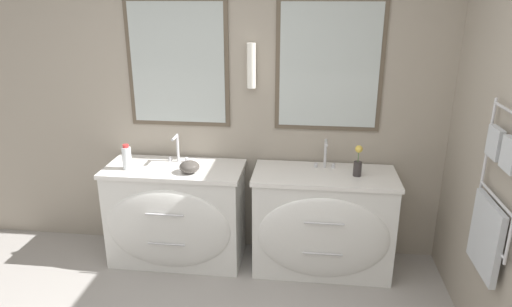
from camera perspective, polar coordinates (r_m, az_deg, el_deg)
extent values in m
cube|color=#9E9384|center=(3.81, -2.40, 6.15)|extent=(5.03, 0.06, 2.60)
cube|color=brown|center=(3.82, -9.76, 11.01)|extent=(0.84, 0.02, 1.03)
cube|color=#B2BCBA|center=(3.81, -9.80, 10.99)|extent=(0.77, 0.01, 0.96)
cube|color=brown|center=(3.67, 9.13, 10.72)|extent=(0.84, 0.02, 1.03)
cube|color=#B2BCBA|center=(3.66, 9.14, 10.70)|extent=(0.77, 0.01, 0.96)
cylinder|color=white|center=(3.65, -0.60, 10.91)|extent=(0.07, 0.07, 0.35)
cube|color=silver|center=(3.70, -0.50, 11.01)|extent=(0.05, 0.02, 0.08)
cube|color=#9E9384|center=(2.94, 29.38, -0.31)|extent=(0.06, 3.91, 2.60)
cylinder|color=silver|center=(3.12, 26.71, -1.09)|extent=(0.02, 0.02, 0.81)
cylinder|color=silver|center=(2.81, 29.41, 4.46)|extent=(0.02, 0.48, 0.02)
cylinder|color=silver|center=(2.87, 28.60, -0.38)|extent=(0.02, 0.48, 0.02)
cylinder|color=silver|center=(2.95, 27.83, -4.98)|extent=(0.02, 0.48, 0.02)
cylinder|color=silver|center=(3.06, 27.10, -9.30)|extent=(0.02, 0.48, 0.02)
cube|color=#B7BCC1|center=(3.05, 26.78, -9.28)|extent=(0.04, 0.40, 0.45)
cube|color=#B7BCC1|center=(2.76, 29.17, -0.15)|extent=(0.04, 0.16, 0.18)
cube|color=#B7BCC1|center=(2.94, 27.71, 1.20)|extent=(0.04, 0.16, 0.18)
cube|color=white|center=(3.94, -9.85, -7.62)|extent=(1.09, 0.50, 0.80)
ellipsoid|color=white|center=(3.73, -10.92, -9.30)|extent=(1.00, 0.11, 0.68)
cube|color=white|center=(3.77, -10.21, -1.92)|extent=(1.12, 0.52, 0.03)
ellipsoid|color=white|center=(3.76, -10.29, -2.39)|extent=(0.39, 0.34, 0.08)
cylinder|color=silver|center=(3.60, -11.38, -7.52)|extent=(0.30, 0.01, 0.01)
cylinder|color=silver|center=(3.72, -11.12, -11.07)|extent=(0.30, 0.01, 0.01)
cube|color=white|center=(3.79, 8.29, -8.63)|extent=(1.09, 0.50, 0.80)
ellipsoid|color=white|center=(3.58, 8.37, -10.47)|extent=(1.00, 0.11, 0.68)
cube|color=white|center=(3.62, 8.60, -2.74)|extent=(1.12, 0.52, 0.03)
ellipsoid|color=white|center=(3.60, 8.59, -3.24)|extent=(0.39, 0.34, 0.08)
cylinder|color=silver|center=(3.44, 8.52, -8.67)|extent=(0.30, 0.01, 0.01)
cylinder|color=silver|center=(3.57, 8.31, -12.32)|extent=(0.30, 0.01, 0.01)
cylinder|color=silver|center=(3.85, -9.75, 0.71)|extent=(0.02, 0.02, 0.24)
cylinder|color=silver|center=(3.76, -10.12, 1.97)|extent=(0.02, 0.13, 0.02)
cylinder|color=silver|center=(3.90, -10.66, -0.68)|extent=(0.03, 0.03, 0.04)
cylinder|color=silver|center=(3.86, -8.67, -0.76)|extent=(0.03, 0.03, 0.04)
cylinder|color=silver|center=(3.70, 8.66, 0.01)|extent=(0.02, 0.02, 0.24)
cylinder|color=silver|center=(3.60, 8.77, 1.30)|extent=(0.02, 0.13, 0.02)
cylinder|color=silver|center=(3.73, 7.51, -1.43)|extent=(0.03, 0.03, 0.04)
cylinder|color=silver|center=(3.74, 9.65, -1.51)|extent=(0.03, 0.03, 0.04)
cylinder|color=silver|center=(3.78, -15.84, -0.58)|extent=(0.07, 0.07, 0.18)
cylinder|color=red|center=(3.74, -15.98, 0.91)|extent=(0.05, 0.05, 0.02)
ellipsoid|color=#4C4742|center=(3.61, -8.32, -1.67)|extent=(0.16, 0.16, 0.10)
cylinder|color=#332D2D|center=(3.59, 12.56, -1.87)|extent=(0.06, 0.06, 0.11)
cylinder|color=#477238|center=(3.56, 12.68, -0.24)|extent=(0.01, 0.01, 0.10)
sphere|color=#E5BF47|center=(3.54, 12.74, 0.55)|extent=(0.06, 0.06, 0.06)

